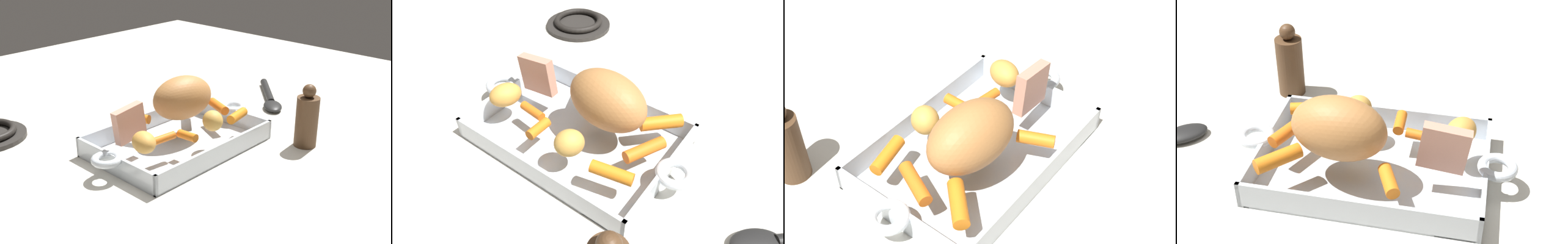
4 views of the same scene
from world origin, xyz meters
The scene contains 13 objects.
ground_plane centered at (0.00, 0.00, 0.00)m, with size 1.93×1.93×0.00m, color silver.
roasting_dish centered at (0.00, 0.00, 0.01)m, with size 0.43×0.24×0.05m.
pork_roast centered at (-0.04, -0.03, 0.09)m, with size 0.14×0.09×0.10m, color #B4763F.
roast_slice_thick centered at (0.11, -0.03, 0.08)m, with size 0.02×0.07×0.07m, color tan.
baby_carrot_short centered at (-0.12, -0.07, 0.06)m, with size 0.02×0.02×0.07m, color orange.
baby_carrot_northwest centered at (0.07, 0.03, 0.05)m, with size 0.02×0.02×0.05m, color orange.
baby_carrot_center_right centered at (0.04, -0.08, 0.06)m, with size 0.02×0.02×0.06m, color orange.
baby_carrot_southeast centered at (-0.12, 0.07, 0.06)m, with size 0.02×0.02×0.06m, color orange.
baby_carrot_northeast centered at (0.03, 0.06, 0.06)m, with size 0.02×0.02×0.04m, color orange.
baby_carrot_long centered at (-0.13, 0.00, 0.06)m, with size 0.02×0.02×0.07m, color orange.
potato_halved centered at (0.13, 0.04, 0.07)m, with size 0.06×0.04×0.04m, color gold.
potato_whole centered at (-0.04, 0.07, 0.07)m, with size 0.04×0.05×0.04m, color gold.
pepper_mill centered at (-0.19, 0.19, 0.06)m, with size 0.05×0.05×0.14m.
Camera 3 is at (-0.47, -0.37, 0.63)m, focal length 51.25 mm.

